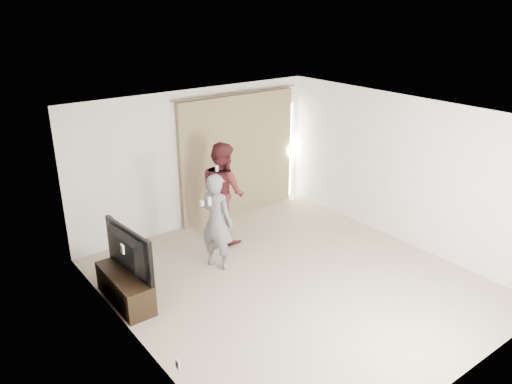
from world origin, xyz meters
The scene contains 10 objects.
floor centered at (0.00, 0.00, 0.00)m, with size 5.50×5.50×0.00m, color tan.
wall_back centered at (0.00, 2.75, 1.30)m, with size 5.00×0.04×2.60m, color white.
wall_left centered at (-2.50, 0.00, 1.30)m, with size 0.04×5.50×2.60m.
ceiling centered at (0.00, 0.00, 2.60)m, with size 5.00×5.50×0.01m, color white.
curtain centered at (0.91, 2.68, 1.20)m, with size 2.80×0.11×2.46m.
tv_console centered at (-2.27, 1.04, 0.23)m, with size 0.41×1.18×0.45m, color black.
tv centered at (-2.27, 1.04, 0.80)m, with size 1.19×0.16×0.69m, color black.
scratching_post centered at (-2.00, 1.92, 0.18)m, with size 0.33×0.33×0.44m.
person_man centered at (-0.64, 1.11, 0.80)m, with size 0.58×0.68×1.60m.
person_woman centered at (0.01, 1.90, 0.90)m, with size 0.69×0.89×1.81m.
Camera 1 is at (-4.49, -4.98, 4.11)m, focal length 35.00 mm.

